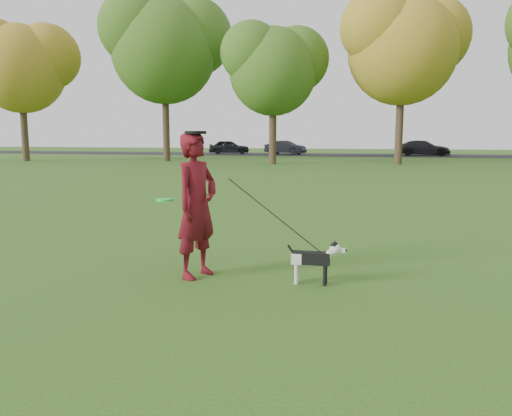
% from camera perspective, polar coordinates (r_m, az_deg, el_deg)
% --- Properties ---
extents(ground, '(120.00, 120.00, 0.00)m').
position_cam_1_polar(ground, '(7.33, -3.14, -6.95)').
color(ground, '#285116').
rests_on(ground, ground).
extents(road, '(120.00, 7.00, 0.02)m').
position_cam_1_polar(road, '(46.89, 9.96, 5.99)').
color(road, black).
rests_on(road, ground).
extents(man, '(0.70, 0.84, 1.98)m').
position_cam_1_polar(man, '(6.79, -6.79, 0.30)').
color(man, '#530B17').
rests_on(man, ground).
extents(dog, '(0.78, 0.16, 0.59)m').
position_cam_1_polar(dog, '(6.55, 6.83, -5.61)').
color(dog, black).
rests_on(dog, ground).
extents(car_left, '(4.17, 2.48, 1.33)m').
position_cam_1_polar(car_left, '(48.54, -3.09, 6.98)').
color(car_left, black).
rests_on(car_left, road).
extents(car_mid, '(4.12, 2.50, 1.28)m').
position_cam_1_polar(car_mid, '(47.40, 3.36, 6.91)').
color(car_mid, black).
rests_on(car_mid, road).
extents(car_right, '(4.69, 2.05, 1.34)m').
position_cam_1_polar(car_right, '(47.11, 18.57, 6.52)').
color(car_right, black).
rests_on(car_right, road).
extents(man_held_items, '(2.26, 0.38, 1.59)m').
position_cam_1_polar(man_held_items, '(6.50, 1.42, -0.34)').
color(man_held_items, '#1FF849').
rests_on(man_held_items, ground).
extents(tree_row, '(51.74, 8.86, 12.01)m').
position_cam_1_polar(tree_row, '(33.49, 6.70, 17.81)').
color(tree_row, '#38281C').
rests_on(tree_row, ground).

